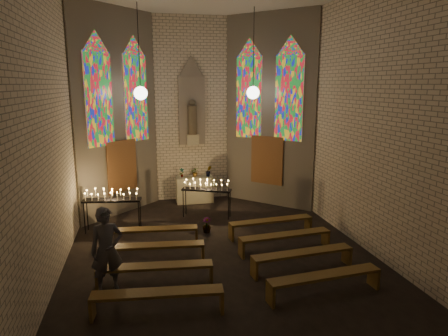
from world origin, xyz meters
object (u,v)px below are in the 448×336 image
(aisle_flower_pot, at_px, (207,225))
(votive_stand_left, at_px, (112,197))
(visitor, at_px, (107,250))
(altar, at_px, (195,189))
(votive_stand_right, at_px, (207,187))

(aisle_flower_pot, distance_m, votive_stand_left, 3.03)
(visitor, bearing_deg, votive_stand_left, 78.58)
(altar, distance_m, votive_stand_right, 1.94)
(votive_stand_right, bearing_deg, altar, 117.43)
(altar, height_order, aisle_flower_pot, altar)
(aisle_flower_pot, bearing_deg, visitor, -131.50)
(votive_stand_left, xyz_separation_m, visitor, (0.11, -3.76, -0.14))
(aisle_flower_pot, bearing_deg, altar, 88.52)
(altar, bearing_deg, votive_stand_left, -138.12)
(altar, height_order, visitor, visitor)
(aisle_flower_pot, distance_m, visitor, 4.15)
(altar, bearing_deg, aisle_flower_pot, -91.48)
(aisle_flower_pot, height_order, votive_stand_right, votive_stand_right)
(votive_stand_right, distance_m, visitor, 5.40)
(aisle_flower_pot, xyz_separation_m, votive_stand_left, (-2.82, 0.70, 0.86))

